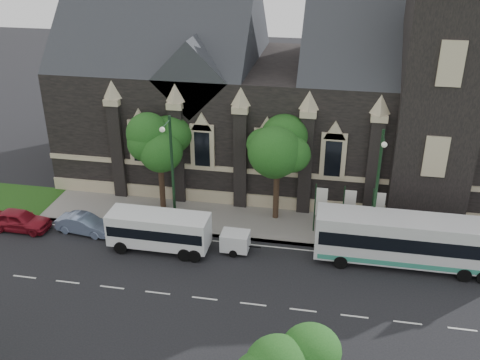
% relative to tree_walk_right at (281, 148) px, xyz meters
% --- Properties ---
extents(ground, '(160.00, 160.00, 0.00)m').
position_rel_tree_walk_right_xyz_m(ground, '(-3.21, -10.71, -5.82)').
color(ground, black).
rests_on(ground, ground).
extents(sidewalk, '(80.00, 5.00, 0.15)m').
position_rel_tree_walk_right_xyz_m(sidewalk, '(-3.21, -1.21, -5.74)').
color(sidewalk, gray).
rests_on(sidewalk, ground).
extents(museum, '(40.00, 17.70, 29.90)m').
position_rel_tree_walk_right_xyz_m(museum, '(1.90, 8.07, 2.35)').
color(museum, black).
rests_on(museum, ground).
extents(tree_walk_right, '(4.08, 4.08, 7.80)m').
position_rel_tree_walk_right_xyz_m(tree_walk_right, '(0.00, 0.00, 0.00)').
color(tree_walk_right, black).
rests_on(tree_walk_right, ground).
extents(tree_walk_left, '(3.91, 3.91, 7.64)m').
position_rel_tree_walk_right_xyz_m(tree_walk_left, '(-9.01, -0.01, -0.08)').
color(tree_walk_left, black).
rests_on(tree_walk_left, ground).
extents(street_lamp_near, '(0.36, 1.88, 9.00)m').
position_rel_tree_walk_right_xyz_m(street_lamp_near, '(6.79, -3.62, -0.71)').
color(street_lamp_near, '#16321B').
rests_on(street_lamp_near, ground).
extents(street_lamp_mid, '(0.36, 1.88, 9.00)m').
position_rel_tree_walk_right_xyz_m(street_lamp_mid, '(-7.21, -3.62, -0.71)').
color(street_lamp_mid, '#16321B').
rests_on(street_lamp_mid, ground).
extents(banner_flag_left, '(0.90, 0.10, 4.00)m').
position_rel_tree_walk_right_xyz_m(banner_flag_left, '(3.08, -1.71, -3.43)').
color(banner_flag_left, '#16321B').
rests_on(banner_flag_left, ground).
extents(banner_flag_center, '(0.90, 0.10, 4.00)m').
position_rel_tree_walk_right_xyz_m(banner_flag_center, '(5.08, -1.71, -3.43)').
color(banner_flag_center, '#16321B').
rests_on(banner_flag_center, ground).
extents(banner_flag_right, '(0.90, 0.10, 4.00)m').
position_rel_tree_walk_right_xyz_m(banner_flag_right, '(7.08, -1.71, -3.43)').
color(banner_flag_right, '#16321B').
rests_on(banner_flag_right, ground).
extents(tour_coach, '(11.95, 2.79, 3.48)m').
position_rel_tree_walk_right_xyz_m(tour_coach, '(9.05, -4.69, -3.92)').
color(tour_coach, silver).
rests_on(tour_coach, ground).
extents(shuttle_bus, '(7.03, 2.54, 2.71)m').
position_rel_tree_walk_right_xyz_m(shuttle_bus, '(-7.61, -5.87, -4.25)').
color(shuttle_bus, white).
rests_on(shuttle_bus, ground).
extents(box_trailer, '(2.79, 1.64, 1.49)m').
position_rel_tree_walk_right_xyz_m(box_trailer, '(-2.37, -5.25, -4.97)').
color(box_trailer, silver).
rests_on(box_trailer, ground).
extents(sedan, '(4.36, 1.96, 1.39)m').
position_rel_tree_walk_right_xyz_m(sedan, '(-13.74, -4.79, -5.12)').
color(sedan, '#7081A2').
rests_on(sedan, ground).
extents(car_far_red, '(4.64, 1.92, 1.57)m').
position_rel_tree_walk_right_xyz_m(car_far_red, '(-18.66, -5.26, -5.03)').
color(car_far_red, maroon).
rests_on(car_far_red, ground).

